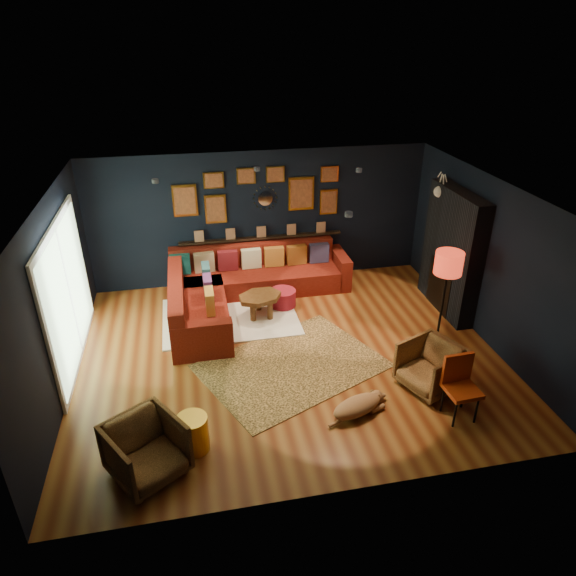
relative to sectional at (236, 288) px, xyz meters
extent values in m
plane|color=#935722|center=(0.61, -1.81, -0.32)|extent=(6.50, 6.50, 0.00)
plane|color=black|center=(0.61, 0.94, 0.98)|extent=(6.50, 0.00, 6.50)
plane|color=black|center=(0.61, -4.56, 0.98)|extent=(6.50, 0.00, 6.50)
plane|color=black|center=(-2.64, -1.81, 0.98)|extent=(0.00, 5.50, 5.50)
plane|color=black|center=(3.86, -1.81, 0.98)|extent=(0.00, 5.50, 5.50)
plane|color=white|center=(0.61, -1.81, 2.28)|extent=(6.50, 6.50, 0.00)
cube|color=maroon|center=(0.41, 0.44, -0.11)|extent=(3.20, 0.95, 0.42)
cube|color=maroon|center=(0.41, 0.80, 0.31)|extent=(3.20, 0.24, 0.46)
cube|color=maroon|center=(2.11, 0.44, 0.00)|extent=(0.22, 0.95, 0.64)
cube|color=maroon|center=(-0.71, -0.66, -0.11)|extent=(0.95, 2.20, 0.42)
cube|color=maroon|center=(-1.07, -0.66, 0.31)|extent=(0.24, 2.20, 0.46)
cube|color=maroon|center=(-0.71, -1.66, 0.00)|extent=(0.95, 0.22, 0.64)
cube|color=#175F5D|center=(-0.99, 0.59, 0.30)|extent=(0.38, 0.14, 0.38)
cube|color=tan|center=(-0.54, 0.59, 0.30)|extent=(0.38, 0.14, 0.38)
cube|color=maroon|center=(-0.09, 0.59, 0.30)|extent=(0.38, 0.14, 0.38)
cube|color=beige|center=(0.36, 0.59, 0.30)|extent=(0.38, 0.14, 0.38)
cube|color=#B86F27|center=(0.81, 0.59, 0.30)|extent=(0.38, 0.14, 0.38)
cube|color=brown|center=(1.26, 0.59, 0.30)|extent=(0.38, 0.14, 0.38)
cube|color=#322E4C|center=(1.71, 0.59, 0.30)|extent=(0.38, 0.14, 0.38)
cube|color=#264F58|center=(-0.53, 0.04, 0.30)|extent=(0.14, 0.38, 0.38)
cube|color=#55285E|center=(-0.53, -0.46, 0.30)|extent=(0.14, 0.38, 0.38)
cube|color=#BF812F|center=(-0.53, -0.96, 0.30)|extent=(0.14, 0.38, 0.38)
cube|color=black|center=(0.61, 0.87, 0.60)|extent=(3.20, 0.12, 0.04)
cube|color=gold|center=(-0.79, 0.91, 1.43)|extent=(0.45, 0.03, 0.60)
cube|color=#AA5831|center=(-0.79, 0.89, 1.43)|extent=(0.38, 0.01, 0.51)
cube|color=gold|center=(-0.24, 0.91, 1.23)|extent=(0.40, 0.03, 0.55)
cube|color=#AA5831|center=(-0.24, 0.89, 1.23)|extent=(0.34, 0.01, 0.47)
cube|color=gold|center=(-0.24, 0.91, 1.78)|extent=(0.38, 0.03, 0.30)
cube|color=#AA5831|center=(-0.24, 0.89, 1.78)|extent=(0.32, 0.01, 0.25)
cube|color=gold|center=(1.41, 0.91, 1.43)|extent=(0.50, 0.03, 0.65)
cube|color=#AA5831|center=(1.41, 0.89, 1.43)|extent=(0.42, 0.01, 0.55)
cube|color=gold|center=(1.96, 0.91, 1.23)|extent=(0.35, 0.03, 0.50)
cube|color=#AA5831|center=(1.96, 0.89, 1.23)|extent=(0.30, 0.01, 0.42)
cube|color=gold|center=(1.96, 0.91, 1.78)|extent=(0.35, 0.03, 0.30)
cube|color=#AA5831|center=(1.96, 0.89, 1.78)|extent=(0.30, 0.01, 0.25)
cube|color=gold|center=(0.36, 0.91, 1.83)|extent=(0.35, 0.03, 0.30)
cube|color=#AA5831|center=(0.36, 0.89, 1.83)|extent=(0.30, 0.01, 0.25)
cube|color=gold|center=(0.91, 0.91, 1.83)|extent=(0.35, 0.03, 0.30)
cube|color=#AA5831|center=(0.91, 0.89, 1.83)|extent=(0.30, 0.01, 0.25)
cylinder|color=silver|center=(0.71, 0.91, 1.38)|extent=(0.28, 0.03, 0.28)
cone|color=gold|center=(0.93, 0.91, 1.38)|extent=(0.03, 0.16, 0.03)
cone|color=gold|center=(0.92, 0.91, 1.46)|extent=(0.04, 0.16, 0.04)
cone|color=gold|center=(0.87, 0.91, 1.53)|extent=(0.04, 0.16, 0.04)
cone|color=gold|center=(0.80, 0.91, 1.58)|extent=(0.04, 0.16, 0.04)
cone|color=gold|center=(0.71, 0.91, 1.60)|extent=(0.03, 0.16, 0.03)
cone|color=gold|center=(0.63, 0.91, 1.58)|extent=(0.04, 0.16, 0.04)
cone|color=gold|center=(0.56, 0.91, 1.53)|extent=(0.04, 0.16, 0.04)
cone|color=gold|center=(0.51, 0.91, 1.46)|extent=(0.04, 0.16, 0.04)
cone|color=gold|center=(0.49, 0.91, 1.38)|extent=(0.03, 0.16, 0.03)
cone|color=gold|center=(0.51, 0.91, 1.29)|extent=(0.04, 0.16, 0.04)
cone|color=gold|center=(0.56, 0.91, 1.22)|extent=(0.04, 0.16, 0.04)
cone|color=gold|center=(0.63, 0.91, 1.17)|extent=(0.04, 0.16, 0.04)
cone|color=gold|center=(0.71, 0.91, 1.16)|extent=(0.03, 0.16, 0.03)
cone|color=gold|center=(0.80, 0.91, 1.17)|extent=(0.04, 0.16, 0.04)
cone|color=gold|center=(0.87, 0.91, 1.22)|extent=(0.04, 0.16, 0.04)
cone|color=gold|center=(0.92, 0.91, 1.29)|extent=(0.04, 0.16, 0.04)
cube|color=black|center=(3.71, -0.91, 0.78)|extent=(0.30, 1.60, 2.20)
cube|color=black|center=(3.65, -0.91, 0.13)|extent=(0.20, 0.80, 0.90)
cone|color=white|center=(3.80, -0.41, 1.73)|extent=(0.35, 0.28, 0.28)
sphere|color=white|center=(3.58, -0.41, 1.73)|extent=(0.20, 0.20, 0.20)
cylinder|color=white|center=(3.60, -0.47, 1.90)|extent=(0.02, 0.10, 0.28)
cylinder|color=white|center=(3.60, -0.35, 1.90)|extent=(0.02, 0.10, 0.28)
cube|color=white|center=(-2.61, -1.21, 0.78)|extent=(0.04, 2.80, 2.20)
cube|color=#A9D09F|center=(-2.58, -1.21, 0.78)|extent=(0.01, 2.60, 2.00)
cube|color=white|center=(-2.58, -1.21, 0.78)|extent=(0.02, 0.06, 2.00)
cylinder|color=black|center=(-1.19, -0.61, 2.24)|extent=(0.10, 0.10, 0.06)
cylinder|color=black|center=(0.41, -0.21, 2.24)|extent=(0.10, 0.10, 0.06)
cylinder|color=black|center=(2.01, -0.61, 2.24)|extent=(0.10, 0.10, 0.06)
cylinder|color=black|center=(1.21, -2.61, 2.24)|extent=(0.10, 0.10, 0.06)
cube|color=white|center=(-0.19, -0.51, -0.31)|extent=(2.36, 1.72, 0.03)
cube|color=#DCA456|center=(0.60, -2.14, -0.32)|extent=(3.13, 2.76, 0.01)
cylinder|color=brown|center=(0.20, -0.73, -0.13)|extent=(0.10, 0.10, 0.32)
cylinder|color=brown|center=(0.50, -0.73, -0.13)|extent=(0.10, 0.10, 0.32)
cylinder|color=brown|center=(0.35, -0.37, -0.13)|extent=(0.10, 0.10, 0.32)
cylinder|color=maroon|center=(0.81, -0.31, -0.14)|extent=(0.47, 0.47, 0.31)
imported|color=#BB7639|center=(-1.45, -3.86, 0.07)|extent=(1.04, 1.02, 0.79)
imported|color=#BB7639|center=(2.42, -3.01, 0.06)|extent=(0.93, 0.96, 0.77)
cylinder|color=gold|center=(-0.93, -3.57, -0.08)|extent=(0.38, 0.38, 0.48)
cylinder|color=black|center=(2.39, -3.85, -0.10)|extent=(0.03, 0.03, 0.44)
cylinder|color=black|center=(2.70, -3.83, -0.10)|extent=(0.03, 0.03, 0.44)
cylinder|color=black|center=(2.37, -3.53, -0.10)|extent=(0.03, 0.03, 0.44)
cylinder|color=black|center=(2.68, -3.52, -0.10)|extent=(0.03, 0.03, 0.44)
cube|color=#E14314|center=(2.53, -3.68, 0.11)|extent=(0.44, 0.44, 0.06)
cube|color=#E14314|center=(2.52, -3.50, 0.35)|extent=(0.42, 0.07, 0.42)
cylinder|color=black|center=(3.11, -1.88, -0.30)|extent=(0.26, 0.26, 0.04)
cylinder|color=black|center=(3.11, -1.88, 0.35)|extent=(0.04, 0.04, 1.27)
cylinder|color=#AE2412|center=(3.11, -1.88, 1.07)|extent=(0.43, 0.43, 0.36)
camera|label=1|loc=(-0.73, -8.41, 4.37)|focal=32.00mm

